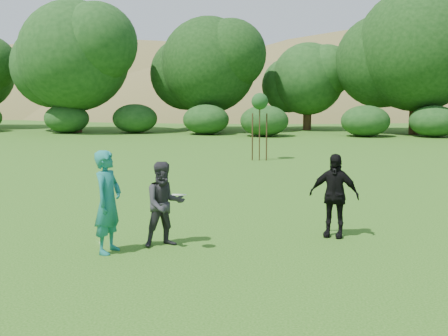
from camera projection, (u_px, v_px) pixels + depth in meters
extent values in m
plane|color=#19470C|center=(207.00, 245.00, 11.02)|extent=(120.00, 120.00, 0.00)
imported|color=#186E66|center=(108.00, 202.00, 10.39)|extent=(0.58, 0.78, 1.93)
imported|color=#2A2A2C|center=(164.00, 204.00, 10.83)|extent=(1.01, 0.93, 1.66)
imported|color=black|center=(334.00, 195.00, 11.53)|extent=(1.09, 0.67, 1.73)
cylinder|color=white|center=(179.00, 195.00, 10.41)|extent=(0.27, 0.27, 0.07)
cylinder|color=#372815|center=(260.00, 131.00, 23.72)|extent=(0.05, 0.05, 2.50)
sphere|color=#1A4B1A|center=(260.00, 101.00, 23.54)|extent=(0.70, 0.70, 0.70)
cylinder|color=#392916|center=(252.00, 137.00, 23.79)|extent=(0.06, 0.06, 2.00)
cylinder|color=#352614|center=(267.00, 137.00, 23.72)|extent=(0.06, 0.06, 2.00)
ellipsoid|color=olive|center=(109.00, 190.00, 84.36)|extent=(110.00, 70.00, 44.00)
ellipsoid|color=olive|center=(413.00, 208.00, 81.67)|extent=(100.00, 64.00, 52.00)
ellipsoid|color=olive|center=(233.00, 175.00, 69.73)|extent=(80.00, 50.00, 28.00)
cylinder|color=#3A2616|center=(76.00, 110.00, 38.80)|extent=(0.73, 0.73, 3.15)
sphere|color=#194214|center=(74.00, 56.00, 38.28)|extent=(7.54, 7.54, 7.54)
cylinder|color=#3A2616|center=(209.00, 112.00, 39.80)|extent=(0.68, 0.68, 2.80)
sphere|color=#194214|center=(209.00, 65.00, 39.34)|extent=(6.73, 6.73, 6.73)
cylinder|color=#3A2616|center=(307.00, 114.00, 41.03)|extent=(0.60, 0.60, 2.27)
sphere|color=#194214|center=(308.00, 79.00, 40.67)|extent=(5.22, 5.22, 5.22)
cylinder|color=#3A2616|center=(415.00, 109.00, 37.23)|extent=(0.76, 0.76, 3.32)
sphere|color=#194214|center=(418.00, 49.00, 36.68)|extent=(8.12, 8.12, 8.12)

